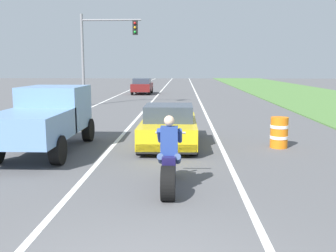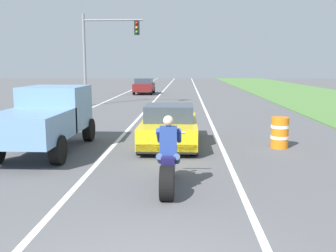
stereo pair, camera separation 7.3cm
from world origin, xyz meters
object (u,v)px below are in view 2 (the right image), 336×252
motorcycle_with_rider (168,164)px  construction_barrel_nearest (280,132)px  distant_car_far_ahead (144,86)px  pickup_truck_left_lane_light_blue (46,116)px  traffic_light_mast_near (102,46)px  sports_car_yellow (169,126)px

motorcycle_with_rider → construction_barrel_nearest: (3.41, 4.54, -0.09)m
construction_barrel_nearest → distant_car_far_ahead: size_ratio=0.25×
pickup_truck_left_lane_light_blue → construction_barrel_nearest: bearing=6.6°
pickup_truck_left_lane_light_blue → traffic_light_mast_near: bearing=95.0°
traffic_light_mast_near → distant_car_far_ahead: size_ratio=1.50×
motorcycle_with_rider → distant_car_far_ahead: motorcycle_with_rider is taller
motorcycle_with_rider → sports_car_yellow: motorcycle_with_rider is taller
traffic_light_mast_near → distant_car_far_ahead: bearing=81.9°
sports_car_yellow → traffic_light_mast_near: size_ratio=0.72×
motorcycle_with_rider → construction_barrel_nearest: size_ratio=2.21×
traffic_light_mast_near → pickup_truck_left_lane_light_blue: bearing=-85.0°
traffic_light_mast_near → construction_barrel_nearest: size_ratio=6.00×
pickup_truck_left_lane_light_blue → distant_car_far_ahead: 25.10m
motorcycle_with_rider → traffic_light_mast_near: 18.80m
sports_car_yellow → construction_barrel_nearest: size_ratio=4.30×
motorcycle_with_rider → pickup_truck_left_lane_light_blue: 5.42m
sports_car_yellow → traffic_light_mast_near: 14.21m
pickup_truck_left_lane_light_blue → sports_car_yellow: bearing=17.5°
sports_car_yellow → traffic_light_mast_near: bearing=111.2°
traffic_light_mast_near → construction_barrel_nearest: (8.59, -13.21, -3.45)m
motorcycle_with_rider → traffic_light_mast_near: traffic_light_mast_near is taller
traffic_light_mast_near → sports_car_yellow: bearing=-68.8°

